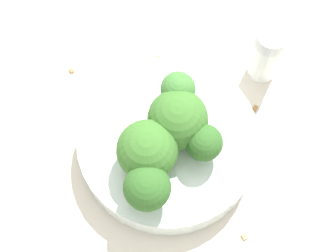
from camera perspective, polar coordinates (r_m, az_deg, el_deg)
The scene contains 12 objects.
ground_plane at distance 0.56m, azimuth 0.00°, elevation -2.41°, with size 3.00×3.00×0.00m, color beige.
bowl at distance 0.54m, azimuth 0.00°, elevation -1.80°, with size 0.17×0.17×0.03m, color silver.
broccoli_floret_0 at distance 0.50m, azimuth 1.27°, elevation 0.32°, with size 0.06×0.06×0.06m.
broccoli_floret_1 at distance 0.48m, azimuth -2.13°, elevation -6.31°, with size 0.04×0.04×0.05m.
broccoli_floret_2 at distance 0.49m, azimuth -2.11°, elevation -2.51°, with size 0.06×0.06×0.06m.
broccoli_floret_3 at distance 0.50m, azimuth 3.68°, elevation -1.75°, with size 0.03×0.03×0.04m.
broccoli_floret_4 at distance 0.51m, azimuth 1.02°, elevation 3.59°, with size 0.03×0.03×0.05m.
pepper_shaker at distance 0.57m, azimuth 10.03°, elevation 7.30°, with size 0.03×0.03×0.07m.
almond_crumb_0 at distance 0.60m, azimuth -9.79°, elevation 5.61°, with size 0.01×0.00×0.01m, color olive.
almond_crumb_1 at distance 0.58m, azimuth 8.85°, elevation 1.83°, with size 0.01×0.00×0.01m, color olive.
almond_crumb_2 at distance 0.60m, azimuth -1.02°, elevation 6.92°, with size 0.01×0.01×0.01m, color olive.
almond_crumb_4 at distance 0.54m, azimuth 7.78°, elevation -11.02°, with size 0.01×0.00×0.01m, color tan.
Camera 1 is at (-0.11, -0.15, 0.53)m, focal length 60.00 mm.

